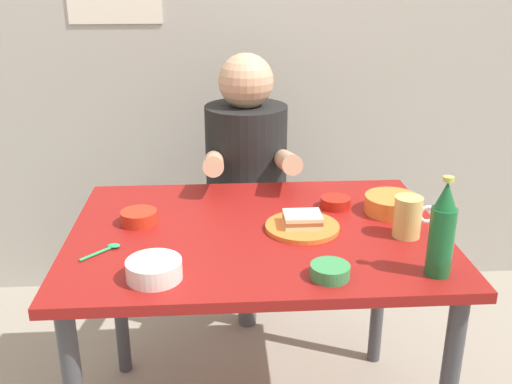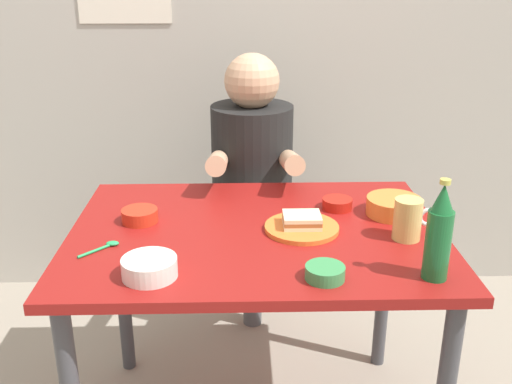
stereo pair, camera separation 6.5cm
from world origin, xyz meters
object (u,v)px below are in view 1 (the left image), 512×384
(dining_table, at_px, (257,258))
(plate_orange, at_px, (302,227))
(person_seated, at_px, (247,158))
(sandwich, at_px, (302,219))
(beer_bottle, at_px, (442,231))
(stool, at_px, (248,251))
(rice_bowl_white, at_px, (154,269))
(beer_mug, at_px, (408,217))

(dining_table, bearing_deg, plate_orange, -2.74)
(dining_table, distance_m, person_seated, 0.63)
(dining_table, height_order, plate_orange, plate_orange)
(sandwich, bearing_deg, person_seated, 101.80)
(beer_bottle, bearing_deg, dining_table, 145.67)
(beer_bottle, bearing_deg, stool, 115.04)
(stool, bearing_deg, rice_bowl_white, -107.12)
(stool, distance_m, rice_bowl_white, 1.03)
(sandwich, distance_m, rice_bowl_white, 0.49)
(dining_table, xyz_separation_m, beer_bottle, (0.44, -0.30, 0.21))
(person_seated, relative_size, plate_orange, 3.27)
(plate_orange, distance_m, beer_mug, 0.31)
(person_seated, bearing_deg, sandwich, -78.20)
(dining_table, xyz_separation_m, plate_orange, (0.13, -0.01, 0.10))
(dining_table, xyz_separation_m, beer_mug, (0.43, -0.07, 0.15))
(person_seated, distance_m, beer_bottle, 1.02)
(person_seated, distance_m, plate_orange, 0.64)
(person_seated, relative_size, beer_bottle, 2.75)
(sandwich, bearing_deg, beer_mug, -12.56)
(stool, relative_size, sandwich, 4.09)
(person_seated, distance_m, sandwich, 0.64)
(dining_table, bearing_deg, stool, 89.72)
(beer_mug, bearing_deg, rice_bowl_white, -164.01)
(beer_mug, xyz_separation_m, rice_bowl_white, (-0.70, -0.20, -0.03))
(stool, bearing_deg, person_seated, -90.00)
(sandwich, bearing_deg, rice_bowl_white, -146.82)
(beer_mug, bearing_deg, stool, 121.23)
(stool, relative_size, beer_bottle, 1.72)
(beer_bottle, bearing_deg, beer_mug, 92.02)
(person_seated, distance_m, rice_bowl_white, 0.94)
(plate_orange, bearing_deg, person_seated, 101.80)
(plate_orange, bearing_deg, sandwich, 0.00)
(sandwich, xyz_separation_m, beer_bottle, (0.30, -0.29, 0.09))
(rice_bowl_white, bearing_deg, stool, 72.88)
(plate_orange, height_order, beer_bottle, beer_bottle)
(dining_table, xyz_separation_m, person_seated, (0.00, 0.62, 0.12))
(beer_mug, bearing_deg, plate_orange, 167.44)
(plate_orange, relative_size, rice_bowl_white, 1.57)
(person_seated, xyz_separation_m, beer_mug, (0.43, -0.69, 0.03))
(plate_orange, distance_m, sandwich, 0.02)
(stool, bearing_deg, plate_orange, -78.40)
(sandwich, relative_size, rice_bowl_white, 0.79)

